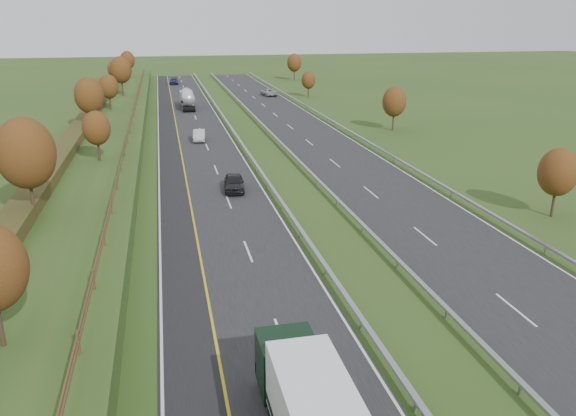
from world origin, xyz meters
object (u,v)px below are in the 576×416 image
Objects in this scene: car_dark_near at (234,182)px; car_oncoming at (269,92)px; road_tanker at (187,98)px; car_silver_mid at (199,135)px; car_small_far at (174,81)px.

car_oncoming is (16.71, 70.30, -0.04)m from car_dark_near.
car_silver_mid is at bearing -89.97° from road_tanker.
road_tanker is 2.10× the size of car_small_far.
road_tanker reaches higher than car_oncoming.
road_tanker is 30.88m from car_silver_mid.
car_oncoming is (19.76, -27.65, -0.00)m from car_small_far.
road_tanker is at bearing -86.10° from car_small_far.
car_small_far reaches higher than car_silver_mid.
road_tanker is 2.34× the size of car_dark_near.
car_small_far is 33.98m from car_oncoming.
car_small_far is at bearing 96.30° from car_silver_mid.
car_small_far is at bearing 97.38° from car_dark_near.
car_dark_near is 0.90× the size of car_small_far.
road_tanker is 23.45m from car_oncoming.
car_dark_near is (1.70, -55.81, -1.01)m from road_tanker.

